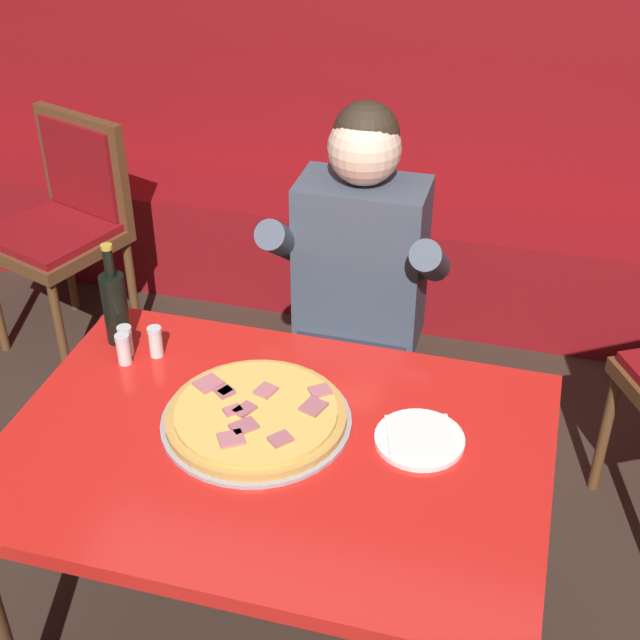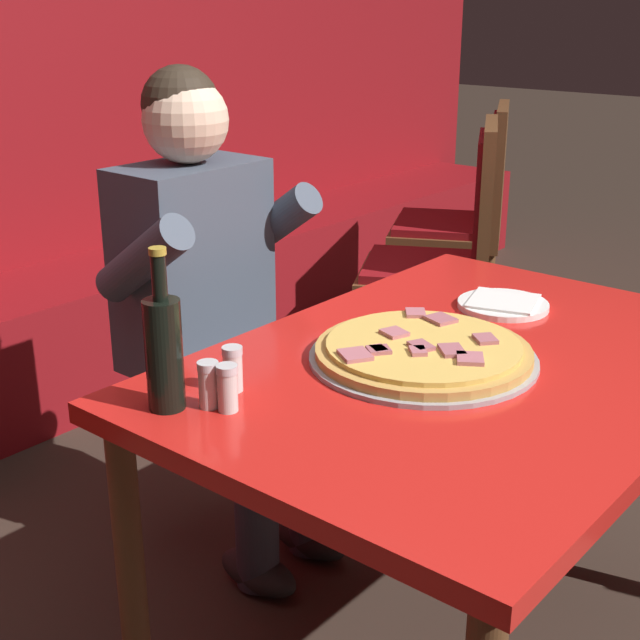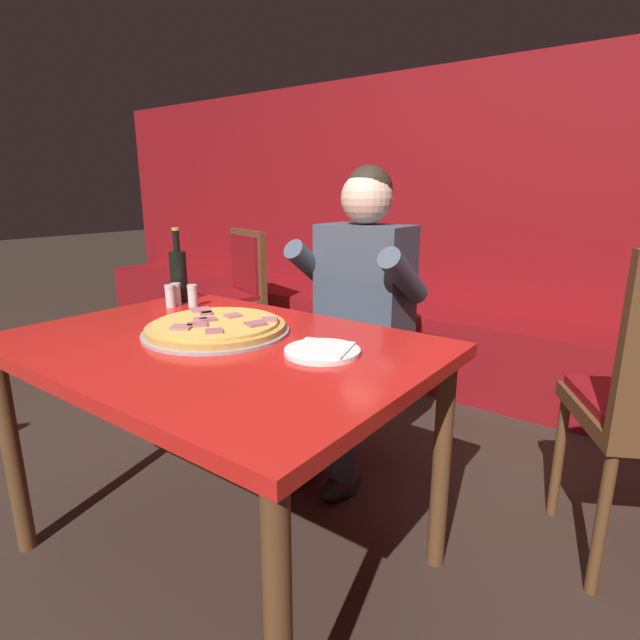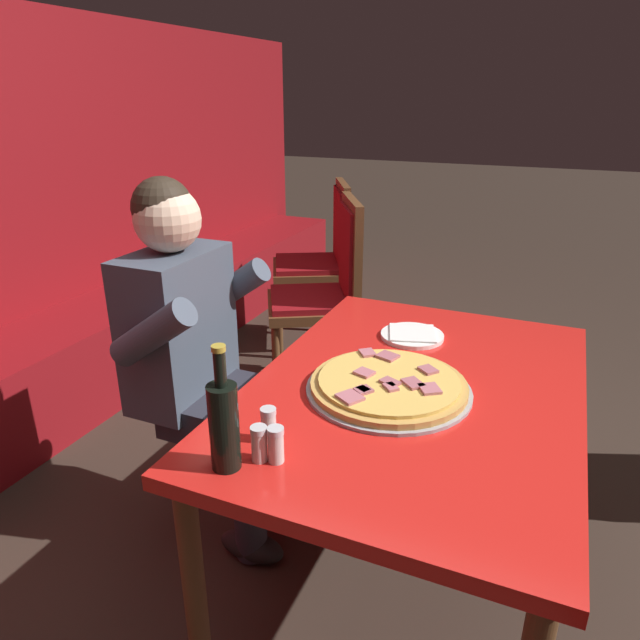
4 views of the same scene
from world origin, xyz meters
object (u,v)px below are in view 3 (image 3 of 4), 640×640
at_px(diner_seated_blue_shirt, 353,308).
at_px(dining_chair_by_booth, 231,289).
at_px(pizza, 216,327).
at_px(shaker_oregano, 170,297).
at_px(main_dining_table, 217,367).
at_px(plate_white_paper, 322,351).
at_px(beer_bottle, 179,274).
at_px(shaker_red_pepper_flakes, 176,295).
at_px(shaker_parmesan, 193,297).

bearing_deg(diner_seated_blue_shirt, dining_chair_by_booth, 157.83).
distance_m(pizza, shaker_oregano, 0.43).
distance_m(main_dining_table, pizza, 0.13).
bearing_deg(pizza, plate_white_paper, 5.01).
distance_m(pizza, beer_bottle, 0.53).
bearing_deg(main_dining_table, shaker_red_pepper_flakes, 154.11).
relative_size(beer_bottle, shaker_parmesan, 3.40).
xyz_separation_m(plate_white_paper, diner_seated_blue_shirt, (-0.31, 0.63, -0.05)).
bearing_deg(beer_bottle, shaker_parmesan, -17.12).
bearing_deg(pizza, diner_seated_blue_shirt, 83.31).
height_order(pizza, shaker_oregano, shaker_oregano).
height_order(shaker_parmesan, diner_seated_blue_shirt, diner_seated_blue_shirt).
bearing_deg(shaker_red_pepper_flakes, shaker_parmesan, 12.63).
xyz_separation_m(plate_white_paper, beer_bottle, (-0.85, 0.19, 0.10)).
bearing_deg(shaker_parmesan, plate_white_paper, -12.10).
distance_m(plate_white_paper, dining_chair_by_booth, 1.96).
distance_m(beer_bottle, shaker_red_pepper_flakes, 0.10).
height_order(plate_white_paper, shaker_parmesan, shaker_parmesan).
height_order(pizza, shaker_red_pepper_flakes, shaker_red_pepper_flakes).
bearing_deg(pizza, beer_bottle, 153.90).
bearing_deg(dining_chair_by_booth, main_dining_table, -44.83).
relative_size(beer_bottle, diner_seated_blue_shirt, 0.23).
bearing_deg(shaker_oregano, shaker_red_pepper_flakes, 107.04).
height_order(diner_seated_blue_shirt, dining_chair_by_booth, diner_seated_blue_shirt).
relative_size(plate_white_paper, diner_seated_blue_shirt, 0.16).
height_order(pizza, plate_white_paper, pizza).
height_order(main_dining_table, plate_white_paper, plate_white_paper).
bearing_deg(plate_white_paper, main_dining_table, -163.65).
distance_m(shaker_oregano, dining_chair_by_booth, 1.33).
relative_size(main_dining_table, dining_chair_by_booth, 1.36).
height_order(shaker_oregano, shaker_parmesan, same).
bearing_deg(plate_white_paper, dining_chair_by_booth, 143.86).
xyz_separation_m(main_dining_table, shaker_parmesan, (-0.40, 0.25, 0.12)).
xyz_separation_m(main_dining_table, shaker_oregano, (-0.47, 0.20, 0.12)).
distance_m(pizza, plate_white_paper, 0.39).
bearing_deg(pizza, shaker_oregano, 161.40).
bearing_deg(dining_chair_by_booth, plate_white_paper, -36.14).
bearing_deg(shaker_oregano, plate_white_paper, -7.40).
height_order(shaker_oregano, diner_seated_blue_shirt, diner_seated_blue_shirt).
height_order(pizza, beer_bottle, beer_bottle).
distance_m(shaker_red_pepper_flakes, diner_seated_blue_shirt, 0.71).
xyz_separation_m(plate_white_paper, shaker_oregano, (-0.79, 0.10, 0.03)).
bearing_deg(shaker_parmesan, dining_chair_by_booth, 130.47).
distance_m(main_dining_table, dining_chair_by_booth, 1.77).
xyz_separation_m(pizza, shaker_red_pepper_flakes, (-0.42, 0.17, 0.02)).
distance_m(diner_seated_blue_shirt, dining_chair_by_booth, 1.38).
bearing_deg(plate_white_paper, beer_bottle, 167.15).
xyz_separation_m(shaker_oregano, dining_chair_by_booth, (-0.78, 1.05, -0.23)).
relative_size(shaker_parmesan, diner_seated_blue_shirt, 0.07).
height_order(shaker_parmesan, dining_chair_by_booth, dining_chair_by_booth).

